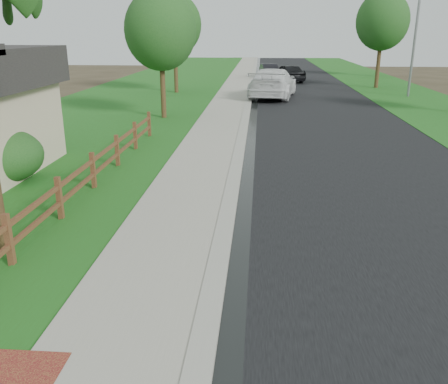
# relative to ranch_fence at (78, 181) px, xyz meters

# --- Properties ---
(ground) EXTENTS (120.00, 120.00, 0.00)m
(ground) POSITION_rel_ranch_fence_xyz_m (3.60, -6.40, -0.62)
(ground) COLOR #352E1D
(road) EXTENTS (8.00, 90.00, 0.02)m
(road) POSITION_rel_ranch_fence_xyz_m (8.20, 28.60, -0.61)
(road) COLOR black
(road) RESTS_ON ground
(curb) EXTENTS (0.40, 90.00, 0.12)m
(curb) POSITION_rel_ranch_fence_xyz_m (4.00, 28.60, -0.56)
(curb) COLOR gray
(curb) RESTS_ON ground
(wet_gutter) EXTENTS (0.50, 90.00, 0.00)m
(wet_gutter) POSITION_rel_ranch_fence_xyz_m (4.35, 28.60, -0.60)
(wet_gutter) COLOR black
(wet_gutter) RESTS_ON road
(sidewalk) EXTENTS (2.20, 90.00, 0.10)m
(sidewalk) POSITION_rel_ranch_fence_xyz_m (2.70, 28.60, -0.57)
(sidewalk) COLOR gray
(sidewalk) RESTS_ON ground
(grass_strip) EXTENTS (1.60, 90.00, 0.06)m
(grass_strip) POSITION_rel_ranch_fence_xyz_m (0.80, 28.60, -0.59)
(grass_strip) COLOR #215317
(grass_strip) RESTS_ON ground
(lawn_near) EXTENTS (9.00, 90.00, 0.04)m
(lawn_near) POSITION_rel_ranch_fence_xyz_m (-4.40, 28.60, -0.60)
(lawn_near) COLOR #215317
(lawn_near) RESTS_ON ground
(verge_far) EXTENTS (6.00, 90.00, 0.04)m
(verge_far) POSITION_rel_ranch_fence_xyz_m (15.10, 28.60, -0.60)
(verge_far) COLOR #215317
(verge_far) RESTS_ON ground
(ranch_fence) EXTENTS (0.12, 16.92, 1.10)m
(ranch_fence) POSITION_rel_ranch_fence_xyz_m (0.00, 0.00, 0.00)
(ranch_fence) COLOR #4E261A
(ranch_fence) RESTS_ON ground
(white_suv) EXTENTS (3.77, 7.12, 1.97)m
(white_suv) POSITION_rel_ranch_fence_xyz_m (5.60, 21.72, 0.39)
(white_suv) COLOR silver
(white_suv) RESTS_ON road
(dark_car_mid) EXTENTS (3.26, 5.03, 1.59)m
(dark_car_mid) POSITION_rel_ranch_fence_xyz_m (7.23, 32.79, 0.20)
(dark_car_mid) COLOR black
(dark_car_mid) RESTS_ON road
(dark_car_far) EXTENTS (2.10, 4.29, 1.35)m
(dark_car_far) POSITION_rel_ranch_fence_xyz_m (5.60, 35.73, 0.08)
(dark_car_far) COLOR black
(dark_car_far) RESTS_ON road
(streetlight) EXTENTS (1.88, 0.93, 8.56)m
(streetlight) POSITION_rel_ranch_fence_xyz_m (14.93, 22.97, 4.23)
(streetlight) COLOR gray
(streetlight) RESTS_ON ground
(shrub_b) EXTENTS (2.84, 2.84, 1.61)m
(shrub_b) POSITION_rel_ranch_fence_xyz_m (-2.90, 1.73, 0.19)
(shrub_b) COLOR #184217
(shrub_b) RESTS_ON ground
(shrub_c) EXTENTS (2.15, 2.15, 1.28)m
(shrub_c) POSITION_rel_ranch_fence_xyz_m (-2.90, 1.84, 0.02)
(shrub_c) COLOR #184217
(shrub_c) RESTS_ON ground
(tree_near_left) EXTENTS (3.61, 3.61, 6.39)m
(tree_near_left) POSITION_rel_ranch_fence_xyz_m (-0.30, 13.12, 3.78)
(tree_near_left) COLOR #392B17
(tree_near_left) RESTS_ON ground
(tree_mid_left) EXTENTS (3.88, 3.88, 6.95)m
(tree_mid_left) POSITION_rel_ranch_fence_xyz_m (-1.49, 23.95, 4.18)
(tree_mid_left) COLOR #392B17
(tree_mid_left) RESTS_ON ground
(tree_mid_right) EXTENTS (4.06, 4.06, 7.36)m
(tree_mid_right) POSITION_rel_ranch_fence_xyz_m (14.08, 28.27, 4.49)
(tree_mid_right) COLOR #392B17
(tree_mid_right) RESTS_ON ground
(tree_far_right) EXTENTS (3.33, 3.33, 6.14)m
(tree_far_right) POSITION_rel_ranch_fence_xyz_m (16.53, 38.85, 3.67)
(tree_far_right) COLOR #392B17
(tree_far_right) RESTS_ON ground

